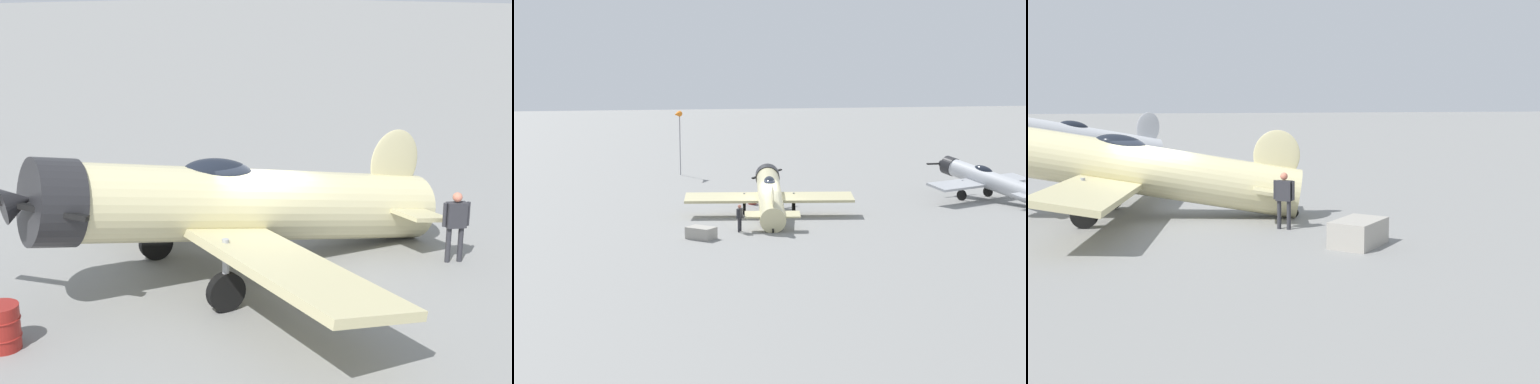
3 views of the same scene
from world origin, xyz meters
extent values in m
plane|color=gray|center=(0.00, 0.00, 0.00)|extent=(400.00, 400.00, 0.00)
cylinder|color=beige|center=(0.00, 0.00, 1.50)|extent=(9.72, 4.05, 3.09)
cylinder|color=#232326|center=(-4.40, 1.18, 2.24)|extent=(1.57, 1.97, 1.85)
cone|color=#232326|center=(-5.02, 1.35, 2.34)|extent=(0.82, 0.87, 0.80)
cube|color=black|center=(-5.17, 1.39, 2.34)|extent=(1.77, 2.81, 0.48)
ellipsoid|color=black|center=(-0.92, 0.25, 2.34)|extent=(1.92, 1.20, 0.94)
cube|color=#C6BC89|center=(-1.10, 0.30, 1.25)|extent=(4.82, 11.53, 0.48)
ellipsoid|color=beige|center=(3.85, -1.04, 2.00)|extent=(1.71, 0.57, 1.85)
cube|color=#C6BC89|center=(3.66, -0.99, 0.98)|extent=(1.95, 3.57, 0.27)
cylinder|color=#999BA0|center=(-2.09, -1.20, 0.95)|extent=(0.14, 0.14, 1.10)
cylinder|color=black|center=(-2.09, -1.20, 0.40)|extent=(0.82, 0.40, 0.80)
cylinder|color=#999BA0|center=(-1.21, 2.09, 0.95)|extent=(0.14, 0.14, 1.10)
cylinder|color=black|center=(-1.21, 2.09, 0.40)|extent=(0.82, 0.40, 0.80)
cylinder|color=black|center=(4.41, -1.19, 0.14)|extent=(0.30, 0.17, 0.28)
cylinder|color=#B7BABF|center=(-1.83, 18.36, 1.54)|extent=(8.79, 4.06, 2.95)
cylinder|color=#232326|center=(-5.77, 17.06, 2.32)|extent=(1.56, 1.77, 1.62)
cone|color=#232326|center=(-6.39, 16.85, 2.44)|extent=(0.81, 0.79, 0.71)
cube|color=black|center=(-6.53, 16.81, 2.44)|extent=(0.73, 3.17, 0.22)
ellipsoid|color=black|center=(-2.66, 18.08, 2.29)|extent=(1.94, 1.28, 0.98)
cube|color=#ADAFB5|center=(-2.82, 18.03, 1.36)|extent=(4.98, 10.46, 0.51)
cylinder|color=#999BA0|center=(-2.82, 16.36, 1.00)|extent=(0.14, 0.14, 1.20)
cylinder|color=black|center=(-2.82, 16.36, 0.40)|extent=(0.82, 0.44, 0.80)
cylinder|color=#999BA0|center=(-3.82, 19.37, 1.00)|extent=(0.14, 0.14, 1.20)
cylinder|color=black|center=(-3.82, 19.37, 0.40)|extent=(0.82, 0.44, 0.80)
cylinder|color=#2D2D33|center=(3.37, -2.94, 0.42)|extent=(0.12, 0.12, 0.84)
cylinder|color=#2D2D33|center=(3.61, -3.11, 0.42)|extent=(0.12, 0.12, 0.84)
cube|color=#2D2D33|center=(3.49, -3.03, 1.14)|extent=(0.50, 0.46, 0.60)
sphere|color=#CE755C|center=(3.49, -3.03, 1.56)|extent=(0.22, 0.22, 0.22)
cylinder|color=#2D2D33|center=(3.27, -2.86, 1.16)|extent=(0.09, 0.09, 0.56)
cylinder|color=#2D2D33|center=(3.72, -3.19, 1.16)|extent=(0.09, 0.09, 0.56)
cube|color=#9E998E|center=(4.70, -5.66, 0.34)|extent=(1.88, 1.83, 0.69)
cylinder|color=maroon|center=(-5.97, 0.50, 0.42)|extent=(0.66, 0.66, 0.83)
torus|color=maroon|center=(-5.97, 0.50, 0.58)|extent=(0.69, 0.69, 0.04)
torus|color=maroon|center=(-5.97, 0.50, 0.25)|extent=(0.69, 0.69, 0.04)
cylinder|color=gray|center=(-24.66, -1.51, 3.07)|extent=(0.10, 0.10, 6.15)
cone|color=orange|center=(-23.74, -1.90, 6.00)|extent=(2.07, 1.31, 0.56)
camera|label=1|loc=(-11.78, -11.36, 6.33)|focal=53.74mm
camera|label=2|loc=(44.84, -14.03, 8.94)|focal=50.39mm
camera|label=3|loc=(-1.88, -20.55, 3.68)|focal=44.71mm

